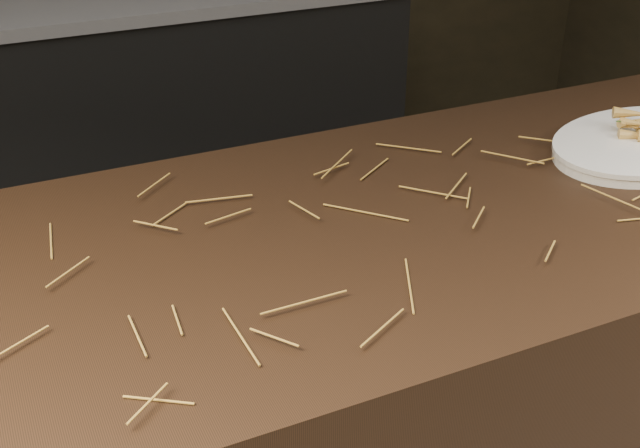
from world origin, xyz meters
The scene contains 2 objects.
back_counter centered at (0.30, 2.18, 0.42)m, with size 1.82×0.62×0.84m.
straw_bedding centered at (0.00, 0.30, 0.91)m, with size 1.40×0.60×0.02m, color olive, non-canonical shape.
Camera 1 is at (-0.33, -0.62, 1.48)m, focal length 45.00 mm.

